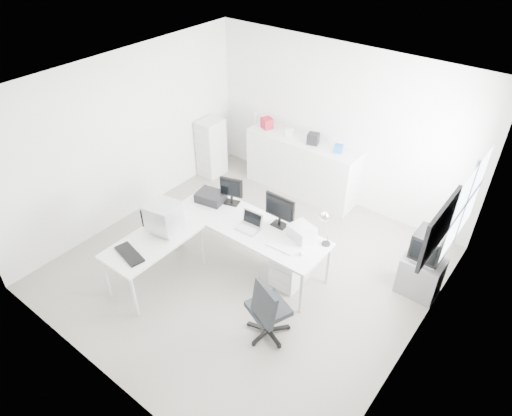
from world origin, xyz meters
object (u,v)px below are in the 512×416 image
Objects in this scene: inkjet_printer at (211,197)px; crt_monitor at (164,218)px; sideboard at (301,167)px; tv_cabinet at (420,276)px; lcd_monitor_small at (231,191)px; side_desk at (156,260)px; laser_printer at (302,232)px; office_chair at (269,306)px; drawer_pedestal at (290,266)px; main_desk at (250,244)px; laptop at (248,223)px; filing_cabinet at (211,148)px; crt_tv at (429,247)px; lcd_monitor_large at (280,211)px.

inkjet_printer is 0.89× the size of crt_monitor.
tv_cabinet is at bearing -22.26° from sideboard.
crt_monitor is (-0.30, -1.10, 0.01)m from lcd_monitor_small.
side_desk is 4.21× the size of laser_printer.
tv_cabinet is 2.99m from sideboard.
laser_printer is 0.15× the size of sideboard.
office_chair is (0.27, -1.12, -0.33)m from laser_printer.
office_chair reaches higher than drawer_pedestal.
laser_printer is 0.56× the size of tv_cabinet.
sideboard is at bearing 68.93° from inkjet_printer.
laser_printer reaches higher than main_desk.
laptop is 0.15× the size of sideboard.
inkjet_printer is at bearing 173.84° from office_chair.
office_chair is 4.12m from filing_cabinet.
sideboard is (-0.55, 2.25, -0.32)m from laptop.
crt_monitor is at bearing 90.00° from side_desk.
lcd_monitor_small is 0.91× the size of crt_tv.
lcd_monitor_large is at bearing -158.01° from crt_tv.
laptop is 2.47m from crt_tv.
lcd_monitor_small is at bearing -38.79° from filing_cabinet.
tv_cabinet is (1.55, 0.97, -0.00)m from drawer_pedestal.
office_chair is at bearing -37.62° from filing_cabinet.
office_chair is at bearing -42.79° from laptop.
inkjet_printer is at bearing -170.98° from lcd_monitor_small.
lcd_monitor_large is (-0.35, 0.20, 0.70)m from drawer_pedestal.
laser_printer is (1.60, 1.32, 0.47)m from side_desk.
drawer_pedestal is (1.55, 1.15, -0.08)m from side_desk.
office_chair is 0.90× the size of filing_cabinet.
drawer_pedestal is 0.58× the size of office_chair.
crt_monitor is at bearing -149.86° from drawer_pedestal.
drawer_pedestal is 1.92m from crt_monitor.
lcd_monitor_small is 2.21m from filing_cabinet.
lcd_monitor_small is at bearing 15.17° from inkjet_printer.
side_desk is 4.31× the size of laptop.
crt_tv reaches higher than office_chair.
sideboard is at bearing 157.74° from tv_cabinet.
laptop is at bearing -130.69° from lcd_monitor_large.
side_desk is at bearing -145.68° from tv_cabinet.
lcd_monitor_small is 0.44× the size of office_chair.
sideboard is (0.35, 3.25, 0.16)m from side_desk.
lcd_monitor_large is 1.49× the size of laser_printer.
lcd_monitor_large is at bearing -4.27° from inkjet_printer.
lcd_monitor_small is at bearing 155.56° from main_desk.
lcd_monitor_large is at bearing -170.08° from laser_printer.
inkjet_printer is 0.96m from crt_monitor.
filing_cabinet reaches higher than side_desk.
office_chair is (0.32, -0.95, 0.21)m from drawer_pedestal.
lcd_monitor_small is at bearing 170.91° from drawer_pedestal.
crt_monitor reaches higher than sideboard.
lcd_monitor_large is at bearing -17.55° from lcd_monitor_small.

